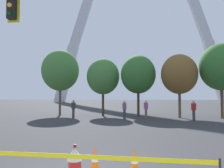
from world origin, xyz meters
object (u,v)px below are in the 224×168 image
(traffic_cone_by_hydrant, at_px, (95,162))
(pedestrian_standing_center, at_px, (73,109))
(pedestrian_walking_left, at_px, (124,110))
(traffic_cone_curb_edge, at_px, (135,164))
(pedestrian_near_trees, at_px, (146,109))
(monument_arch, at_px, (138,25))
(pedestrian_walking_right, at_px, (194,110))

(traffic_cone_by_hydrant, distance_m, pedestrian_standing_center, 15.60)
(pedestrian_standing_center, bearing_deg, pedestrian_walking_left, -5.59)
(traffic_cone_by_hydrant, xyz_separation_m, pedestrian_standing_center, (-5.00, 14.77, 0.46))
(traffic_cone_curb_edge, xyz_separation_m, pedestrian_near_trees, (0.42, 15.18, 0.46))
(traffic_cone_curb_edge, height_order, pedestrian_standing_center, pedestrian_standing_center)
(traffic_cone_by_hydrant, xyz_separation_m, pedestrian_walking_left, (-0.43, 14.33, 0.46))
(traffic_cone_curb_edge, height_order, monument_arch, monument_arch)
(traffic_cone_by_hydrant, height_order, pedestrian_walking_left, pedestrian_walking_left)
(traffic_cone_by_hydrant, relative_size, pedestrian_walking_right, 0.46)
(pedestrian_walking_left, relative_size, pedestrian_standing_center, 1.00)
(traffic_cone_by_hydrant, distance_m, pedestrian_walking_left, 14.34)
(monument_arch, relative_size, pedestrian_walking_right, 33.50)
(monument_arch, xyz_separation_m, pedestrian_standing_center, (-4.72, -50.18, -22.41))
(monument_arch, bearing_deg, traffic_cone_curb_edge, -88.91)
(traffic_cone_by_hydrant, bearing_deg, pedestrian_walking_right, 69.81)
(pedestrian_standing_center, bearing_deg, traffic_cone_curb_edge, -68.07)
(pedestrian_walking_left, bearing_deg, pedestrian_standing_center, 174.41)
(traffic_cone_by_hydrant, bearing_deg, monument_arch, 90.24)
(traffic_cone_curb_edge, height_order, pedestrian_walking_left, pedestrian_walking_left)
(traffic_cone_curb_edge, height_order, pedestrian_near_trees, pedestrian_near_trees)
(traffic_cone_by_hydrant, xyz_separation_m, pedestrian_near_trees, (1.37, 15.17, 0.46))
(traffic_cone_curb_edge, bearing_deg, traffic_cone_by_hydrant, 179.01)
(pedestrian_walking_left, bearing_deg, pedestrian_walking_right, -4.13)
(traffic_cone_curb_edge, xyz_separation_m, pedestrian_walking_right, (4.16, 13.94, 0.46))
(pedestrian_walking_left, height_order, pedestrian_walking_right, same)
(pedestrian_walking_right, xyz_separation_m, pedestrian_near_trees, (-3.75, 1.24, 0.00))
(traffic_cone_curb_edge, distance_m, pedestrian_walking_left, 14.42)
(pedestrian_walking_left, bearing_deg, monument_arch, 89.82)
(traffic_cone_by_hydrant, xyz_separation_m, pedestrian_walking_right, (5.12, 13.93, 0.46))
(traffic_cone_curb_edge, xyz_separation_m, pedestrian_walking_left, (-1.39, 14.34, 0.46))
(traffic_cone_curb_edge, xyz_separation_m, pedestrian_standing_center, (-5.95, 14.79, 0.46))
(monument_arch, xyz_separation_m, pedestrian_walking_left, (-0.16, -50.63, -22.41))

